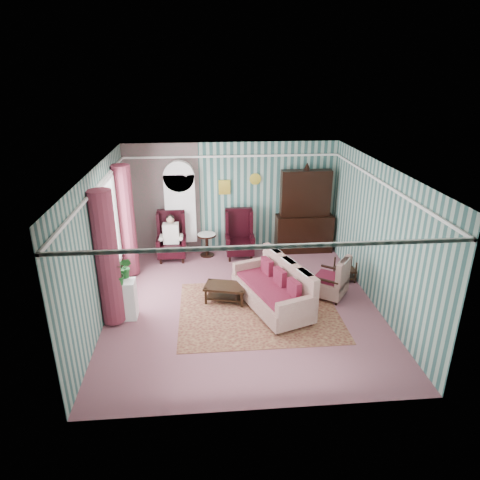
{
  "coord_description": "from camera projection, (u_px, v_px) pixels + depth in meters",
  "views": [
    {
      "loc": [
        -0.73,
        -7.8,
        4.6
      ],
      "look_at": [
        -0.0,
        0.6,
        1.22
      ],
      "focal_mm": 32.0,
      "sensor_mm": 36.0,
      "label": 1
    }
  ],
  "objects": [
    {
      "name": "round_side_table",
      "position": [
        207.0,
        245.0,
        11.22
      ],
      "size": [
        0.5,
        0.5,
        0.6
      ],
      "primitive_type": "cylinder",
      "color": "black",
      "rests_on": "floor"
    },
    {
      "name": "bookcase",
      "position": [
        181.0,
        213.0,
        11.08
      ],
      "size": [
        0.8,
        0.28,
        2.24
      ],
      "primitive_type": "cube",
      "color": "silver",
      "rests_on": "floor"
    },
    {
      "name": "wingback_left",
      "position": [
        171.0,
        237.0,
        10.89
      ],
      "size": [
        0.76,
        0.8,
        1.25
      ],
      "primitive_type": "cube",
      "color": "black",
      "rests_on": "floor"
    },
    {
      "name": "plant_stand",
      "position": [
        122.0,
        300.0,
        8.36
      ],
      "size": [
        0.55,
        0.35,
        0.8
      ],
      "primitive_type": "cube",
      "color": "silver",
      "rests_on": "floor"
    },
    {
      "name": "coffee_table",
      "position": [
        226.0,
        293.0,
        9.03
      ],
      "size": [
        0.96,
        0.71,
        0.38
      ],
      "primitive_type": "cube",
      "rotation": [
        0.0,
        0.0,
        -0.25
      ],
      "color": "black",
      "rests_on": "floor"
    },
    {
      "name": "potted_plant_c",
      "position": [
        117.0,
        270.0,
        8.23
      ],
      "size": [
        0.24,
        0.24,
        0.38
      ],
      "primitive_type": "imported",
      "rotation": [
        0.0,
        0.0,
        0.15
      ],
      "color": "#295A1C",
      "rests_on": "plant_stand"
    },
    {
      "name": "seated_woman",
      "position": [
        171.0,
        238.0,
        10.9
      ],
      "size": [
        0.44,
        0.4,
        1.18
      ],
      "primitive_type": null,
      "color": "beige",
      "rests_on": "floor"
    },
    {
      "name": "sofa",
      "position": [
        272.0,
        284.0,
        8.65
      ],
      "size": [
        1.59,
        2.25,
        1.08
      ],
      "primitive_type": "cube",
      "rotation": [
        0.0,
        0.0,
        1.91
      ],
      "color": "#BAB090",
      "rests_on": "floor"
    },
    {
      "name": "floor",
      "position": [
        243.0,
        304.0,
        8.98
      ],
      "size": [
        6.0,
        6.0,
        0.0
      ],
      "primitive_type": "plane",
      "color": "#985865",
      "rests_on": "ground"
    },
    {
      "name": "nest_table",
      "position": [
        345.0,
        270.0,
        9.91
      ],
      "size": [
        0.45,
        0.38,
        0.54
      ],
      "primitive_type": "cube",
      "color": "black",
      "rests_on": "floor"
    },
    {
      "name": "wingback_right",
      "position": [
        240.0,
        235.0,
        11.03
      ],
      "size": [
        0.76,
        0.8,
        1.25
      ],
      "primitive_type": "cube",
      "color": "black",
      "rests_on": "floor"
    },
    {
      "name": "potted_plant_b",
      "position": [
        126.0,
        268.0,
        8.28
      ],
      "size": [
        0.29,
        0.27,
        0.43
      ],
      "primitive_type": "imported",
      "rotation": [
        0.0,
        0.0,
        -0.37
      ],
      "color": "#1A551E",
      "rests_on": "plant_stand"
    },
    {
      "name": "dresser_hutch",
      "position": [
        305.0,
        209.0,
        11.21
      ],
      "size": [
        1.5,
        0.56,
        2.36
      ],
      "primitive_type": "cube",
      "color": "black",
      "rests_on": "floor"
    },
    {
      "name": "room_shell",
      "position": [
        211.0,
        212.0,
        8.35
      ],
      "size": [
        5.53,
        6.02,
        2.91
      ],
      "color": "#335D58",
      "rests_on": "ground"
    },
    {
      "name": "floral_armchair",
      "position": [
        329.0,
        278.0,
        9.16
      ],
      "size": [
        1.05,
        1.05,
        0.87
      ],
      "primitive_type": "cube",
      "rotation": [
        0.0,
        0.0,
        0.94
      ],
      "color": "beige",
      "rests_on": "floor"
    },
    {
      "name": "rug",
      "position": [
        259.0,
        311.0,
        8.73
      ],
      "size": [
        3.2,
        2.6,
        0.01
      ],
      "primitive_type": "cube",
      "color": "#441E16",
      "rests_on": "floor"
    },
    {
      "name": "potted_plant_a",
      "position": [
        118.0,
        274.0,
        8.02
      ],
      "size": [
        0.5,
        0.47,
        0.44
      ],
      "primitive_type": "imported",
      "rotation": [
        0.0,
        0.0,
        0.41
      ],
      "color": "#264F18",
      "rests_on": "plant_stand"
    }
  ]
}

